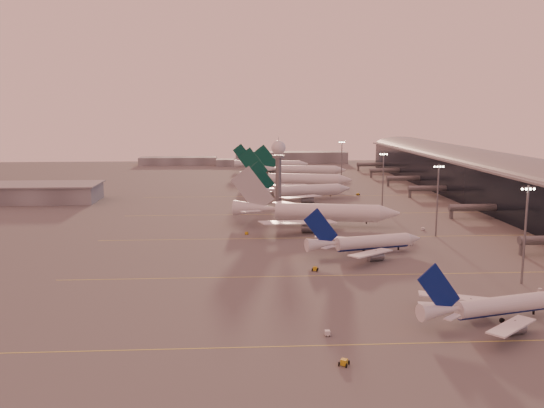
{
  "coord_description": "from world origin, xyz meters",
  "views": [
    {
      "loc": [
        -12.89,
        -135.52,
        43.53
      ],
      "look_at": [
        -0.37,
        77.65,
        8.08
      ],
      "focal_mm": 38.0,
      "sensor_mm": 36.0,
      "label": 1
    }
  ],
  "objects": [
    {
      "name": "greentail_d",
      "position": [
        10.65,
        269.23,
        3.42
      ],
      "size": [
        53.35,
        43.11,
        19.39
      ],
      "color": "silver",
      "rests_on": "ground"
    },
    {
      "name": "distant_horizon",
      "position": [
        2.62,
        325.14,
        3.89
      ],
      "size": [
        165.0,
        37.5,
        9.0
      ],
      "color": "slate",
      "rests_on": "ground"
    },
    {
      "name": "gsv_truck_b",
      "position": [
        42.73,
        42.01,
        1.01
      ],
      "size": [
        5.05,
        2.14,
        1.99
      ],
      "color": "silver",
      "rests_on": "ground"
    },
    {
      "name": "greentail_b",
      "position": [
        18.38,
        174.64,
        4.02
      ],
      "size": [
        62.17,
        49.77,
        22.77
      ],
      "color": "silver",
      "rests_on": "ground"
    },
    {
      "name": "widebody_white",
      "position": [
        16.06,
        75.22,
        3.87
      ],
      "size": [
        62.86,
        49.93,
        22.3
      ],
      "color": "silver",
      "rests_on": "ground"
    },
    {
      "name": "mast_d",
      "position": [
        48.0,
        200.0,
        13.74
      ],
      "size": [
        3.6,
        0.56,
        25.0
      ],
      "color": "slate",
      "rests_on": "ground"
    },
    {
      "name": "gsv_truck_c",
      "position": [
        -10.04,
        61.75,
        0.98
      ],
      "size": [
        3.9,
        4.96,
        1.92
      ],
      "color": "gold",
      "rests_on": "ground"
    },
    {
      "name": "narrowbody_near",
      "position": [
        39.09,
        -25.31,
        2.79
      ],
      "size": [
        34.65,
        27.3,
        13.8
      ],
      "color": "silver",
      "rests_on": "ground"
    },
    {
      "name": "mast_a",
      "position": [
        58.0,
        0.0,
        13.74
      ],
      "size": [
        3.6,
        0.56,
        25.0
      ],
      "color": "slate",
      "rests_on": "ground"
    },
    {
      "name": "mast_c",
      "position": [
        50.0,
        110.0,
        13.74
      ],
      "size": [
        3.6,
        0.56,
        25.0
      ],
      "color": "slate",
      "rests_on": "ground"
    },
    {
      "name": "gsv_tug_hangar",
      "position": [
        47.78,
        151.05,
        0.49
      ],
      "size": [
        3.89,
        3.3,
        0.96
      ],
      "color": "gold",
      "rests_on": "ground"
    },
    {
      "name": "radar_tower",
      "position": [
        5.0,
        120.0,
        20.95
      ],
      "size": [
        6.4,
        6.4,
        31.1
      ],
      "color": "slate",
      "rests_on": "ground"
    },
    {
      "name": "narrowbody_mid",
      "position": [
        24.93,
        31.33,
        3.06
      ],
      "size": [
        37.99,
        29.94,
        15.12
      ],
      "color": "silver",
      "rests_on": "ground"
    },
    {
      "name": "taxiway_markings",
      "position": [
        30.0,
        56.0,
        0.01
      ],
      "size": [
        180.0,
        185.25,
        0.02
      ],
      "color": "#E0D94F",
      "rests_on": "ground"
    },
    {
      "name": "gsv_catering_b",
      "position": [
        53.9,
        65.05,
        1.9
      ],
      "size": [
        4.99,
        3.07,
        3.8
      ],
      "color": "silver",
      "rests_on": "ground"
    },
    {
      "name": "greentail_a",
      "position": [
        16.81,
        137.03,
        3.4
      ],
      "size": [
        52.14,
        41.63,
        19.26
      ],
      "color": "silver",
      "rests_on": "ground"
    },
    {
      "name": "gsv_truck_a",
      "position": [
        4.5,
        -30.51,
        1.13
      ],
      "size": [
        5.5,
        2.15,
        2.21
      ],
      "color": "silver",
      "rests_on": "ground"
    },
    {
      "name": "gsv_tug_mid",
      "position": [
        7.64,
        14.61,
        0.54
      ],
      "size": [
        4.14,
        3.19,
        1.04
      ],
      "color": "gold",
      "rests_on": "ground"
    },
    {
      "name": "greentail_c",
      "position": [
        26.72,
        225.38,
        3.76
      ],
      "size": [
        58.62,
        47.15,
        21.3
      ],
      "color": "silver",
      "rests_on": "ground"
    },
    {
      "name": "gsv_tug_near",
      "position": [
        4.89,
        -43.63,
        0.53
      ],
      "size": [
        3.69,
        4.23,
        1.04
      ],
      "color": "gold",
      "rests_on": "ground"
    },
    {
      "name": "terminal",
      "position": [
        107.88,
        110.09,
        10.52
      ],
      "size": [
        57.0,
        362.0,
        23.04
      ],
      "color": "black",
      "rests_on": "ground"
    },
    {
      "name": "hangar",
      "position": [
        -120.0,
        140.0,
        4.32
      ],
      "size": [
        82.0,
        27.0,
        8.5
      ],
      "color": "slate",
      "rests_on": "ground"
    },
    {
      "name": "gsv_catering_a",
      "position": [
        59.37,
        -6.67,
        1.75
      ],
      "size": [
        4.61,
        2.96,
        3.49
      ],
      "color": "silver",
      "rests_on": "ground"
    },
    {
      "name": "mast_b",
      "position": [
        55.0,
        55.0,
        13.74
      ],
      "size": [
        3.6,
        0.56,
        25.0
      ],
      "color": "slate",
      "rests_on": "ground"
    },
    {
      "name": "ground",
      "position": [
        0.0,
        0.0,
        0.0
      ],
      "size": [
        700.0,
        700.0,
        0.0
      ],
      "primitive_type": "plane",
      "color": "#514F4F",
      "rests_on": "ground"
    },
    {
      "name": "gsv_tug_far",
      "position": [
        15.27,
        103.04,
        0.44
      ],
      "size": [
        2.99,
        3.51,
        0.86
      ],
      "color": "silver",
      "rests_on": "ground"
    }
  ]
}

